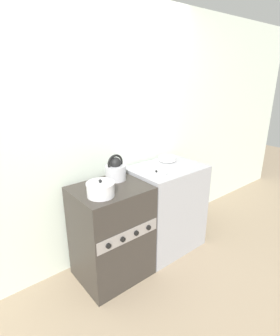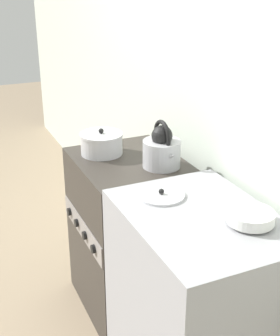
# 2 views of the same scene
# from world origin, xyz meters

# --- Properties ---
(ground_plane) EXTENTS (12.00, 12.00, 0.00)m
(ground_plane) POSITION_xyz_m (0.00, 0.00, 0.00)
(ground_plane) COLOR gray
(wall_back) EXTENTS (7.00, 0.06, 2.50)m
(wall_back) POSITION_xyz_m (0.00, 0.63, 1.25)
(wall_back) COLOR silver
(wall_back) RESTS_ON ground_plane
(stove) EXTENTS (0.64, 0.55, 0.91)m
(stove) POSITION_xyz_m (0.00, 0.27, 0.45)
(stove) COLOR #332D28
(stove) RESTS_ON ground_plane
(counter) EXTENTS (0.75, 0.56, 0.93)m
(counter) POSITION_xyz_m (0.70, 0.28, 0.47)
(counter) COLOR #99999E
(counter) RESTS_ON ground_plane
(kettle) EXTENTS (0.23, 0.19, 0.24)m
(kettle) POSITION_xyz_m (0.15, 0.38, 1.00)
(kettle) COLOR #B2B2B7
(kettle) RESTS_ON stove
(cooking_pot) EXTENTS (0.23, 0.23, 0.14)m
(cooking_pot) POSITION_xyz_m (-0.14, 0.17, 0.96)
(cooking_pot) COLOR silver
(cooking_pot) RESTS_ON stove
(enamel_bowl) EXTENTS (0.18, 0.18, 0.05)m
(enamel_bowl) POSITION_xyz_m (0.84, 0.41, 0.96)
(enamel_bowl) COLOR white
(enamel_bowl) RESTS_ON counter
(loose_pot_lid) EXTENTS (0.20, 0.20, 0.03)m
(loose_pot_lid) POSITION_xyz_m (0.49, 0.21, 0.94)
(loose_pot_lid) COLOR silver
(loose_pot_lid) RESTS_ON counter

